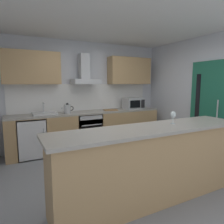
# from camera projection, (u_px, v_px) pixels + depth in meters

# --- Properties ---
(ground) EXTENTS (5.21, 4.99, 0.02)m
(ground) POSITION_uv_depth(u_px,v_px,m) (124.00, 174.00, 3.56)
(ground) COLOR gray
(ceiling) EXTENTS (5.21, 4.99, 0.02)m
(ceiling) POSITION_uv_depth(u_px,v_px,m) (125.00, 18.00, 3.19)
(ceiling) COLOR white
(wall_back) EXTENTS (5.21, 0.12, 2.60)m
(wall_back) POSITION_uv_depth(u_px,v_px,m) (83.00, 94.00, 5.19)
(wall_back) COLOR silver
(wall_back) RESTS_ON ground
(wall_right) EXTENTS (0.12, 4.99, 2.60)m
(wall_right) POSITION_uv_depth(u_px,v_px,m) (211.00, 96.00, 4.36)
(wall_right) COLOR silver
(wall_right) RESTS_ON ground
(backsplash_tile) EXTENTS (3.58, 0.02, 0.66)m
(backsplash_tile) POSITION_uv_depth(u_px,v_px,m) (84.00, 97.00, 5.13)
(backsplash_tile) COLOR white
(counter_back) EXTENTS (3.71, 0.60, 0.90)m
(counter_back) POSITION_uv_depth(u_px,v_px,m) (89.00, 130.00, 4.97)
(counter_back) COLOR tan
(counter_back) RESTS_ON ground
(counter_island) EXTENTS (2.81, 0.64, 1.02)m
(counter_island) POSITION_uv_depth(u_px,v_px,m) (152.00, 164.00, 2.71)
(counter_island) COLOR tan
(counter_island) RESTS_ON ground
(upper_cabinets) EXTENTS (3.66, 0.32, 0.70)m
(upper_cabinets) POSITION_uv_depth(u_px,v_px,m) (86.00, 70.00, 4.90)
(upper_cabinets) COLOR tan
(side_door) EXTENTS (0.08, 0.85, 2.05)m
(side_door) POSITION_uv_depth(u_px,v_px,m) (207.00, 109.00, 4.38)
(side_door) COLOR #1E664C
(side_door) RESTS_ON ground
(oven) EXTENTS (0.60, 0.62, 0.80)m
(oven) POSITION_uv_depth(u_px,v_px,m) (87.00, 130.00, 4.92)
(oven) COLOR slate
(oven) RESTS_ON ground
(refrigerator) EXTENTS (0.58, 0.60, 0.85)m
(refrigerator) POSITION_uv_depth(u_px,v_px,m) (31.00, 137.00, 4.35)
(refrigerator) COLOR white
(refrigerator) RESTS_ON ground
(microwave) EXTENTS (0.50, 0.38, 0.30)m
(microwave) POSITION_uv_depth(u_px,v_px,m) (133.00, 103.00, 5.40)
(microwave) COLOR #B7BABC
(microwave) RESTS_ON counter_back
(sink) EXTENTS (0.50, 0.40, 0.26)m
(sink) POSITION_uv_depth(u_px,v_px,m) (45.00, 113.00, 4.42)
(sink) COLOR silver
(sink) RESTS_ON counter_back
(kettle) EXTENTS (0.29, 0.15, 0.24)m
(kettle) POSITION_uv_depth(u_px,v_px,m) (67.00, 109.00, 4.60)
(kettle) COLOR #B7BABC
(kettle) RESTS_ON counter_back
(range_hood) EXTENTS (0.62, 0.45, 0.72)m
(range_hood) POSITION_uv_depth(u_px,v_px,m) (85.00, 75.00, 4.85)
(range_hood) COLOR #B7BABC
(wine_glass) EXTENTS (0.08, 0.08, 0.18)m
(wine_glass) POSITION_uv_depth(u_px,v_px,m) (173.00, 115.00, 2.83)
(wine_glass) COLOR silver
(wine_glass) RESTS_ON counter_island
(chopping_board) EXTENTS (0.38, 0.28, 0.02)m
(chopping_board) POSITION_uv_depth(u_px,v_px,m) (111.00, 110.00, 5.12)
(chopping_board) COLOR #9E7247
(chopping_board) RESTS_ON counter_back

